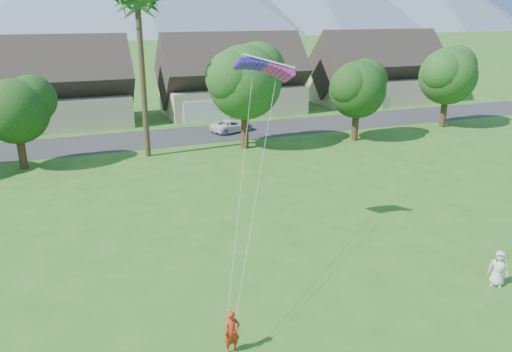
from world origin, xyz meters
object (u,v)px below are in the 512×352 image
watcher (498,268)px  parked_car (232,126)px  parafoil_kite (265,66)px  kite_flyer (232,332)px

watcher → parked_car: 30.56m
watcher → parked_car: watcher is taller
parafoil_kite → kite_flyer: bearing=-112.8°
watcher → parafoil_kite: parafoil_kite is taller
parked_car → parafoil_kite: bearing=145.5°
kite_flyer → parafoil_kite: bearing=56.2°
kite_flyer → watcher: size_ratio=0.97×
parked_car → parafoil_kite: size_ratio=1.56×
kite_flyer → watcher: 11.68m
kite_flyer → parafoil_kite: parafoil_kite is taller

